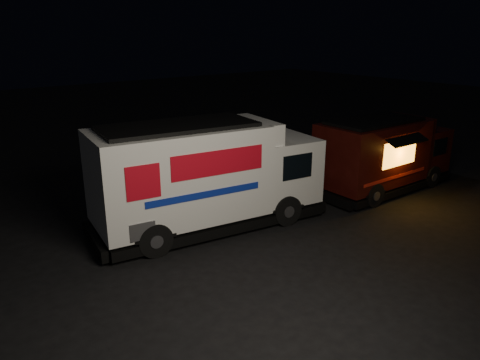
% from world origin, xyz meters
% --- Properties ---
extents(ground, '(80.00, 80.00, 0.00)m').
position_xyz_m(ground, '(0.00, 0.00, 0.00)').
color(ground, black).
rests_on(ground, ground).
extents(white_truck, '(7.22, 3.39, 3.15)m').
position_xyz_m(white_truck, '(-0.27, 2.18, 1.57)').
color(white_truck, silver).
rests_on(white_truck, ground).
extents(red_truck, '(5.73, 2.23, 2.64)m').
position_xyz_m(red_truck, '(6.50, 1.02, 1.32)').
color(red_truck, black).
rests_on(red_truck, ground).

